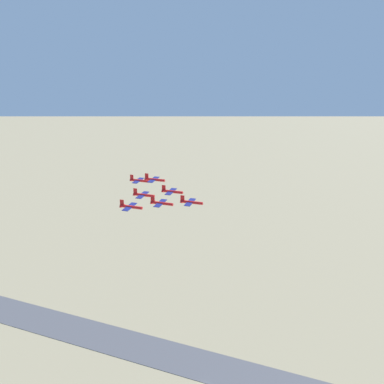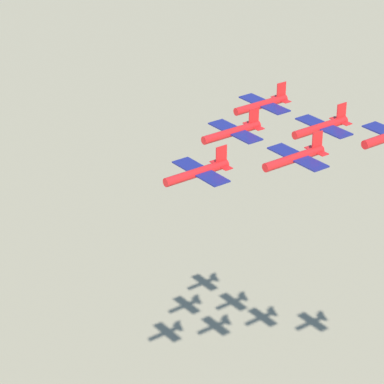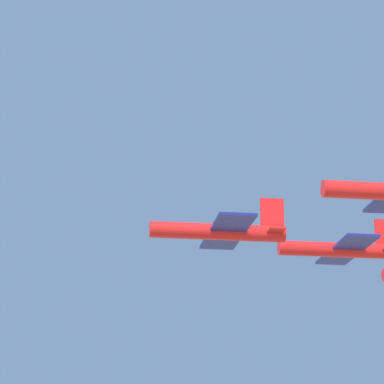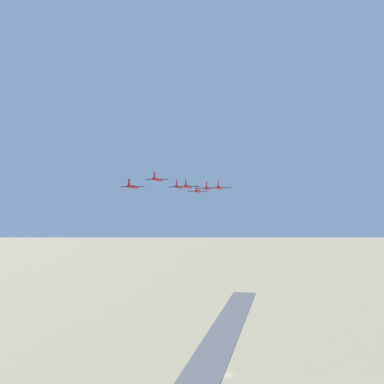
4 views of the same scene
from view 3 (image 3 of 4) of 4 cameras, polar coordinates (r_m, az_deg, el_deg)
name	(u,v)px [view 3 (image 3 of 4)]	position (r m, az deg, el deg)	size (l,w,h in m)	color
jet_0	(223,231)	(67.79, 1.97, -2.48)	(10.20, 9.89, 3.42)	red
jet_2	(343,249)	(76.89, 9.46, -3.58)	(10.20, 9.89, 3.42)	red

